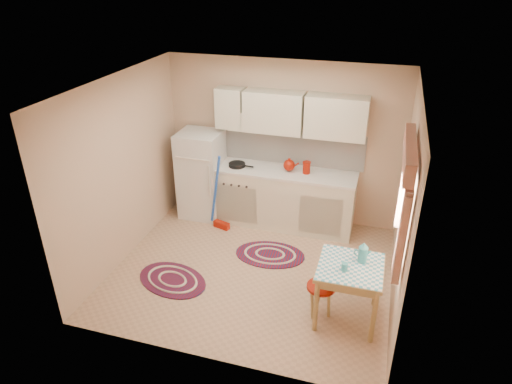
% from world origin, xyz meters
% --- Properties ---
extents(room_shell, '(3.64, 3.60, 2.52)m').
position_xyz_m(room_shell, '(0.16, 0.24, 1.60)').
color(room_shell, tan).
rests_on(room_shell, ground).
extents(fridge, '(0.65, 0.60, 1.40)m').
position_xyz_m(fridge, '(-1.23, 1.25, 0.70)').
color(fridge, silver).
rests_on(fridge, ground).
extents(broom, '(0.30, 0.20, 1.20)m').
position_xyz_m(broom, '(-0.78, 0.90, 0.60)').
color(broom, blue).
rests_on(broom, ground).
extents(base_cabinets, '(2.25, 0.60, 0.88)m').
position_xyz_m(base_cabinets, '(0.05, 1.30, 0.44)').
color(base_cabinets, beige).
rests_on(base_cabinets, ground).
extents(countertop, '(2.27, 0.62, 0.04)m').
position_xyz_m(countertop, '(0.05, 1.30, 0.90)').
color(countertop, silver).
rests_on(countertop, base_cabinets).
extents(frying_pan, '(0.28, 0.28, 0.05)m').
position_xyz_m(frying_pan, '(-0.63, 1.25, 0.94)').
color(frying_pan, black).
rests_on(frying_pan, countertop).
extents(red_kettle, '(0.25, 0.24, 0.19)m').
position_xyz_m(red_kettle, '(0.17, 1.30, 1.02)').
color(red_kettle, '#971405').
rests_on(red_kettle, countertop).
extents(red_canister, '(0.14, 0.14, 0.16)m').
position_xyz_m(red_canister, '(0.44, 1.30, 1.00)').
color(red_canister, '#971405').
rests_on(red_canister, countertop).
extents(table, '(0.72, 0.72, 0.72)m').
position_xyz_m(table, '(1.30, -0.56, 0.36)').
color(table, tan).
rests_on(table, ground).
extents(stool, '(0.40, 0.40, 0.42)m').
position_xyz_m(stool, '(1.00, -0.60, 0.21)').
color(stool, '#971405').
rests_on(stool, ground).
extents(coffee_pot, '(0.14, 0.13, 0.26)m').
position_xyz_m(coffee_pot, '(1.41, -0.44, 0.85)').
color(coffee_pot, teal).
rests_on(coffee_pot, table).
extents(mug, '(0.08, 0.08, 0.10)m').
position_xyz_m(mug, '(1.24, -0.66, 0.77)').
color(mug, teal).
rests_on(mug, table).
extents(rug_center, '(1.03, 0.73, 0.02)m').
position_xyz_m(rug_center, '(0.13, 0.40, 0.01)').
color(rug_center, maroon).
rests_on(rug_center, ground).
extents(rug_left, '(1.14, 0.92, 0.02)m').
position_xyz_m(rug_left, '(-0.94, -0.52, 0.01)').
color(rug_left, maroon).
rests_on(rug_left, ground).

